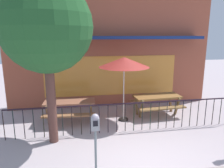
% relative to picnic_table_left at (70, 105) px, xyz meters
% --- Properties ---
extents(ground, '(40.00, 40.00, 0.00)m').
position_rel_picnic_table_left_xyz_m(ground, '(1.78, -3.03, -0.61)').
color(ground, '#B3A4A9').
extents(pub_storefront, '(8.78, 1.30, 5.55)m').
position_rel_picnic_table_left_xyz_m(pub_storefront, '(1.78, 1.77, 2.15)').
color(pub_storefront, brown).
rests_on(pub_storefront, ground).
extents(patio_fence_front, '(7.40, 0.04, 0.97)m').
position_rel_picnic_table_left_xyz_m(patio_fence_front, '(1.78, -1.13, 0.05)').
color(patio_fence_front, black).
rests_on(patio_fence_front, ground).
extents(picnic_table_left, '(1.88, 1.47, 0.79)m').
position_rel_picnic_table_left_xyz_m(picnic_table_left, '(0.00, 0.00, 0.00)').
color(picnic_table_left, '#90583F').
rests_on(picnic_table_left, ground).
extents(picnic_table_right, '(1.88, 1.47, 0.79)m').
position_rel_picnic_table_left_xyz_m(picnic_table_right, '(3.34, 0.15, 0.00)').
color(picnic_table_right, olive).
rests_on(picnic_table_right, ground).
extents(patio_umbrella, '(1.78, 1.78, 2.33)m').
position_rel_picnic_table_left_xyz_m(patio_umbrella, '(1.93, -0.20, 1.53)').
color(patio_umbrella, black).
rests_on(patio_umbrella, ground).
extents(parking_meter_far, '(0.18, 0.17, 1.43)m').
position_rel_picnic_table_left_xyz_m(parking_meter_far, '(0.64, -3.12, 0.49)').
color(parking_meter_far, slate).
rests_on(parking_meter_far, ground).
extents(street_tree, '(2.47, 2.47, 4.53)m').
position_rel_picnic_table_left_xyz_m(street_tree, '(-0.46, -1.44, 2.66)').
color(street_tree, brown).
rests_on(street_tree, ground).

